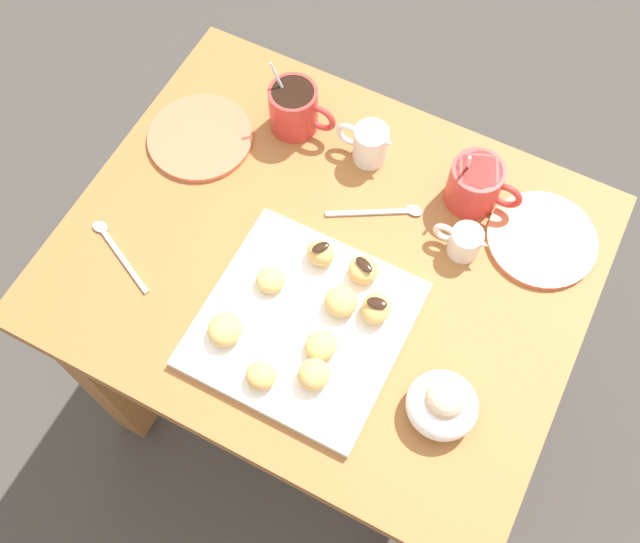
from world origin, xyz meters
TOP-DOWN VIEW (x-y plane):
  - ground_plane at (0.00, 0.00)m, footprint 8.00×8.00m
  - dining_table at (0.00, 0.00)m, footprint 0.85×0.69m
  - pastry_plate_square at (0.03, -0.13)m, footprint 0.30×0.30m
  - coffee_mug_red_left at (-0.17, 0.21)m, footprint 0.12×0.09m
  - coffee_mug_red_right at (0.17, 0.21)m, footprint 0.13×0.09m
  - cream_pitcher_white at (-0.02, 0.21)m, footprint 0.10×0.06m
  - ice_cream_bowl at (0.27, -0.15)m, footprint 0.11×0.11m
  - chocolate_sauce_pitcher at (0.20, 0.11)m, footprint 0.09×0.05m
  - saucer_coral_left at (0.31, 0.19)m, footprint 0.18×0.18m
  - saucer_coral_right at (-0.30, 0.11)m, footprint 0.19×0.19m
  - loose_spoon_near_saucer at (0.05, 0.12)m, footprint 0.15×0.09m
  - loose_spoon_by_plate at (-0.31, -0.15)m, footprint 0.15×0.08m
  - beignet_0 at (0.12, -0.06)m, footprint 0.05×0.06m
  - chocolate_drizzle_0 at (0.12, -0.06)m, footprint 0.03×0.03m
  - beignet_1 at (0.07, -0.15)m, footprint 0.07×0.07m
  - beignet_2 at (-0.07, -0.20)m, footprint 0.06×0.06m
  - beignet_3 at (-0.05, -0.09)m, footprint 0.06×0.06m
  - beignet_4 at (0.00, -0.02)m, footprint 0.06×0.05m
  - chocolate_drizzle_4 at (0.00, -0.02)m, footprint 0.03×0.03m
  - beignet_5 at (0.07, -0.01)m, footprint 0.07×0.07m
  - chocolate_drizzle_5 at (0.07, -0.01)m, footprint 0.04×0.03m
  - beignet_6 at (0.07, -0.07)m, footprint 0.06×0.06m
  - beignet_7 at (0.01, -0.23)m, footprint 0.06×0.06m
  - beignet_8 at (0.08, -0.20)m, footprint 0.05×0.05m

SIDE VIEW (x-z plane):
  - ground_plane at x=0.00m, z-range 0.00..0.00m
  - dining_table at x=0.00m, z-range 0.20..0.92m
  - loose_spoon_near_saucer at x=0.05m, z-range 0.72..0.72m
  - loose_spoon_by_plate at x=-0.31m, z-range 0.72..0.72m
  - saucer_coral_left at x=0.31m, z-range 0.72..0.73m
  - saucer_coral_right at x=-0.30m, z-range 0.72..0.73m
  - pastry_plate_square at x=0.03m, z-range 0.72..0.73m
  - beignet_3 at x=-0.05m, z-range 0.73..0.76m
  - beignet_1 at x=0.07m, z-range 0.73..0.76m
  - chocolate_sauce_pitcher at x=0.20m, z-range 0.72..0.78m
  - beignet_7 at x=0.01m, z-range 0.73..0.77m
  - beignet_2 at x=-0.07m, z-range 0.73..0.77m
  - beignet_5 at x=0.07m, z-range 0.73..0.77m
  - ice_cream_bowl at x=0.27m, z-range 0.71..0.79m
  - beignet_0 at x=0.12m, z-range 0.73..0.77m
  - beignet_6 at x=0.07m, z-range 0.73..0.77m
  - beignet_8 at x=0.08m, z-range 0.73..0.77m
  - beignet_4 at x=0.00m, z-range 0.73..0.77m
  - cream_pitcher_white at x=-0.02m, z-range 0.72..0.79m
  - coffee_mug_red_right at x=0.17m, z-range 0.70..0.83m
  - coffee_mug_red_left at x=-0.17m, z-range 0.70..0.83m
  - chocolate_drizzle_5 at x=0.07m, z-range 0.77..0.77m
  - chocolate_drizzle_0 at x=0.12m, z-range 0.77..0.77m
  - chocolate_drizzle_4 at x=0.00m, z-range 0.77..0.78m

